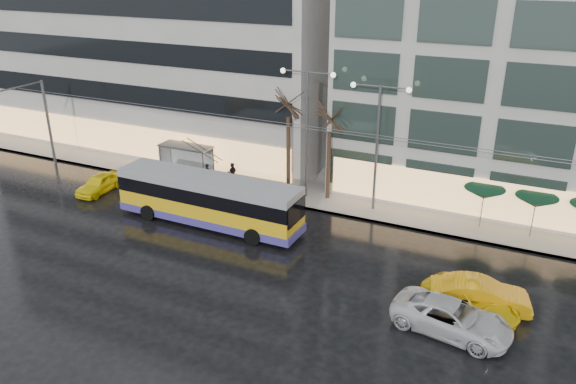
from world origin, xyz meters
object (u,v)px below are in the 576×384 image
Objects in this scene: bus_shelter at (184,153)px; taxi_a at (100,183)px; trolleybus at (209,201)px; street_lamp_near at (307,117)px.

bus_shelter is 1.04× the size of taxi_a.
trolleybus is 10.27m from taxi_a.
street_lamp_near reaches higher than trolleybus.
trolleybus is at bearing -7.54° from taxi_a.
trolleybus reaches higher than taxi_a.
bus_shelter is (-6.39, 6.39, 0.39)m from trolleybus.
bus_shelter is 6.67m from taxi_a.
street_lamp_near is 16.08m from taxi_a.
bus_shelter is at bearing 135.01° from trolleybus.
taxi_a is (-14.17, -5.45, -5.30)m from street_lamp_near.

